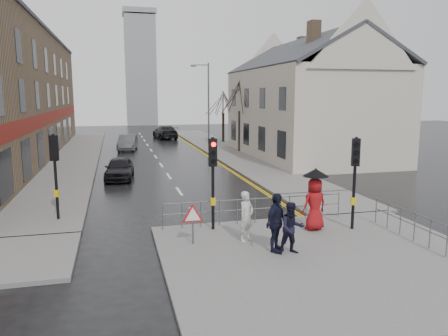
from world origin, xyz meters
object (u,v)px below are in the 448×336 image
pedestrian_b (292,228)px  pedestrian_d (276,223)px  pedestrian_with_umbrella (315,198)px  car_parked (119,168)px  car_mid (128,142)px  pedestrian_a (246,216)px

pedestrian_b → pedestrian_d: 0.52m
pedestrian_d → pedestrian_with_umbrella: bearing=-2.7°
car_parked → car_mid: (0.93, 14.32, 0.04)m
pedestrian_b → pedestrian_with_umbrella: bearing=52.1°
pedestrian_b → pedestrian_d: bearing=146.4°
pedestrian_d → car_parked: bearing=65.6°
pedestrian_b → car_parked: pedestrian_b is taller
pedestrian_b → car_parked: size_ratio=0.42×
pedestrian_with_umbrella → car_mid: (-5.84, 26.82, -0.61)m
pedestrian_d → car_mid: pedestrian_d is taller
pedestrian_b → car_mid: pedestrian_b is taller
pedestrian_with_umbrella → car_parked: (-6.77, 12.50, -0.66)m
pedestrian_a → car_mid: bearing=62.0°
pedestrian_b → pedestrian_with_umbrella: 2.76m
pedestrian_b → pedestrian_with_umbrella: size_ratio=0.72×
pedestrian_b → pedestrian_d: (-0.41, 0.30, 0.12)m
car_parked → car_mid: 14.35m
pedestrian_a → car_mid: pedestrian_a is taller
pedestrian_a → car_parked: pedestrian_a is taller
pedestrian_with_umbrella → car_mid: bearing=102.3°
car_parked → car_mid: bearing=92.2°
pedestrian_with_umbrella → car_parked: size_ratio=0.58×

